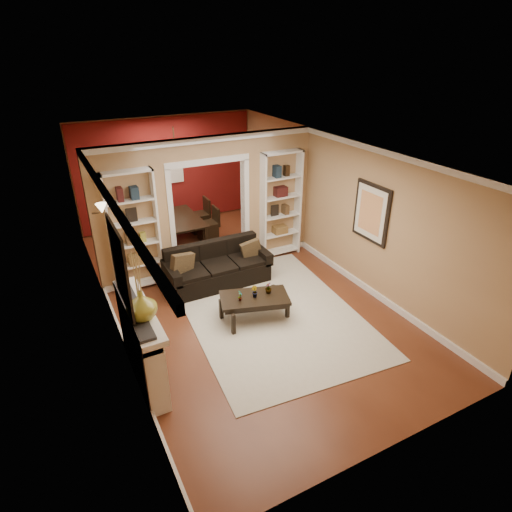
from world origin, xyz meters
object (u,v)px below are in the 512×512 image
bookshelf_right (280,205)px  fireplace (143,343)px  sofa (218,265)px  coffee_table (254,307)px  bookshelf_left (134,232)px  dining_table (182,229)px

bookshelf_right → fireplace: bearing=-145.2°
sofa → coffee_table: sofa is taller
coffee_table → bookshelf_right: 2.72m
sofa → bookshelf_right: bookshelf_right is taller
bookshelf_right → fireplace: 4.47m
bookshelf_left → bookshelf_right: size_ratio=1.00×
bookshelf_left → dining_table: 2.40m
bookshelf_right → dining_table: (-1.68, 1.73, -0.87)m
sofa → coffee_table: (0.08, -1.38, -0.18)m
sofa → dining_table: bearing=89.1°
bookshelf_right → dining_table: bookshelf_right is taller
coffee_table → bookshelf_left: bookshelf_left is taller
fireplace → coffee_table: bearing=15.7°
bookshelf_right → dining_table: 2.56m
bookshelf_left → fireplace: bookshelf_left is taller
coffee_table → sofa: bearing=110.6°
dining_table → sofa: bearing=179.1°
sofa → fireplace: 2.75m
bookshelf_right → sofa: bearing=-161.3°
coffee_table → dining_table: 3.70m
coffee_table → bookshelf_left: 2.62m
bookshelf_left → fireplace: (-0.54, -2.53, -0.57)m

